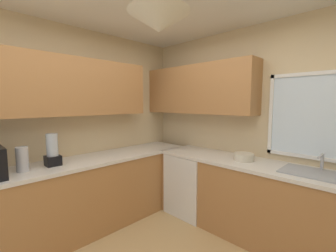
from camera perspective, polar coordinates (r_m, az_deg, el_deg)
name	(u,v)px	position (r m, az deg, el deg)	size (l,w,h in m)	color
room_shell	(169,89)	(2.17, 0.30, 9.45)	(3.64, 3.60, 2.64)	beige
counter_run_left	(79,197)	(3.06, -21.90, -16.54)	(0.65, 3.21, 0.91)	#AD7542
counter_run_back	(262,202)	(2.94, 22.98, -17.60)	(2.73, 0.65, 0.91)	#AD7542
dishwasher	(192,183)	(3.38, 6.28, -14.38)	(0.60, 0.60, 0.86)	white
kettle	(22,159)	(2.71, -33.34, -7.16)	(0.11, 0.11, 0.25)	#B7B7BC
sink_assembly	(318,174)	(2.66, 34.15, -10.07)	(0.65, 0.40, 0.19)	#9EA0A5
bowl	(244,157)	(2.87, 18.91, -7.51)	(0.23, 0.23, 0.09)	beige
blender_appliance	(52,151)	(2.80, -27.56, -5.77)	(0.15, 0.15, 0.36)	black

